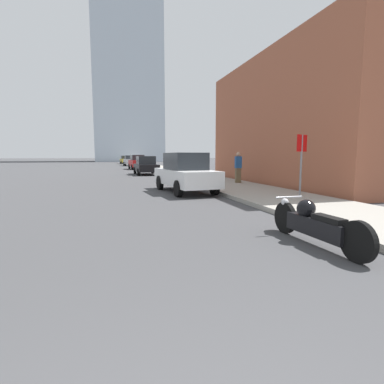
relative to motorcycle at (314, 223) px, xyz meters
The scene contains 11 objects.
sidewalk 35.78m from the motorcycle, 85.93° to the left, with size 3.42×240.00×0.15m.
brick_storefront 15.04m from the motorcycle, 46.48° to the left, with size 11.34×13.96×7.24m.
distant_tower 94.67m from the motorcycle, 88.53° to the left, with size 18.35×18.35×82.13m.
motorcycle is the anchor object (origin of this frame).
parked_car_white 8.56m from the motorcycle, 92.18° to the left, with size 2.15×4.73×1.80m.
parked_car_black 21.83m from the motorcycle, 91.34° to the left, with size 1.92×4.29×1.62m.
parked_car_red 32.36m from the motorcycle, 90.50° to the left, with size 2.00×4.14×1.75m.
parked_car_silver 45.18m from the motorcycle, 90.35° to the left, with size 2.09×3.93×1.69m.
parked_car_yellow 57.13m from the motorcycle, 90.38° to the left, with size 2.11×4.24×1.64m.
stop_sign 5.75m from the motorcycle, 57.26° to the left, with size 0.57×0.26×2.26m.
pedestrian 11.34m from the motorcycle, 72.90° to the left, with size 0.36×0.24×1.72m.
Camera 1 is at (-0.36, -0.36, 1.67)m, focal length 28.00 mm.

